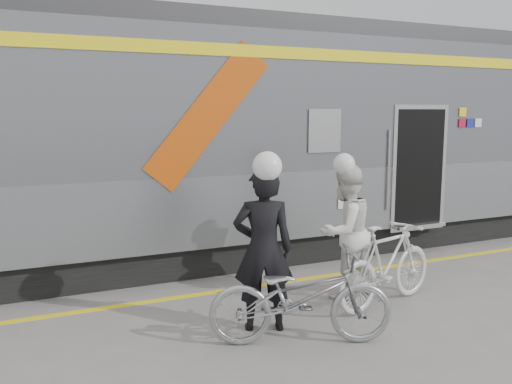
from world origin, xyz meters
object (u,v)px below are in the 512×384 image
woman (345,232)px  bicycle_right (387,265)px  bicycle_left (301,297)px  man (263,249)px

woman → bicycle_right: (0.30, -0.55, -0.36)m
bicycle_left → woman: 1.78m
bicycle_left → bicycle_right: (1.62, 0.58, 0.02)m
man → bicycle_right: (1.82, 0.03, -0.41)m
man → woman: size_ratio=1.05×
bicycle_left → woman: size_ratio=1.10×
woman → bicycle_right: woman is taller
man → woman: 1.63m
bicycle_left → bicycle_right: bearing=-48.8°
man → woman: (1.52, 0.58, -0.05)m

